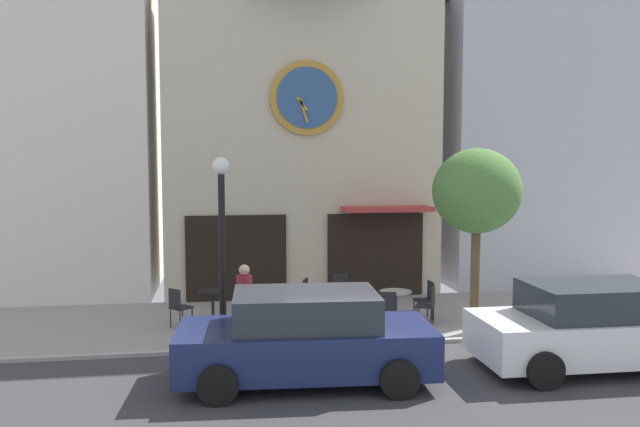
{
  "coord_description": "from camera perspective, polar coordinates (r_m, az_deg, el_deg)",
  "views": [
    {
      "loc": [
        -2.54,
        -12.32,
        3.77
      ],
      "look_at": [
        -0.28,
        2.36,
        2.52
      ],
      "focal_mm": 35.71,
      "sensor_mm": 36.0,
      "label": 1
    }
  ],
  "objects": [
    {
      "name": "ground_plane",
      "position": [
        12.87,
        3.08,
        -12.33
      ],
      "size": [
        26.44,
        10.04,
        0.13
      ],
      "color": "gray"
    },
    {
      "name": "clock_building",
      "position": [
        18.57,
        -1.74,
        9.1
      ],
      "size": [
        7.65,
        4.01,
        10.03
      ],
      "color": "beige",
      "rests_on": "ground_plane"
    },
    {
      "name": "neighbor_building_left",
      "position": [
        19.83,
        -23.52,
        10.1
      ],
      "size": [
        6.07,
        4.1,
        11.46
      ],
      "color": "silver",
      "rests_on": "ground_plane"
    },
    {
      "name": "neighbor_building_right",
      "position": [
        21.74,
        18.22,
        13.51
      ],
      "size": [
        6.04,
        4.28,
        14.29
      ],
      "color": "#B2B2BC",
      "rests_on": "ground_plane"
    },
    {
      "name": "street_lamp",
      "position": [
        13.35,
        -8.77,
        -3.08
      ],
      "size": [
        0.36,
        0.36,
        3.83
      ],
      "color": "black",
      "rests_on": "ground_plane"
    },
    {
      "name": "street_tree",
      "position": [
        14.12,
        13.87,
        1.87
      ],
      "size": [
        1.93,
        1.74,
        4.03
      ],
      "color": "brown",
      "rests_on": "ground_plane"
    },
    {
      "name": "cafe_table_near_door",
      "position": [
        15.14,
        -9.58,
        -7.7
      ],
      "size": [
        0.64,
        0.64,
        0.75
      ],
      "color": "black",
      "rests_on": "ground_plane"
    },
    {
      "name": "cafe_table_center",
      "position": [
        15.34,
        2.02,
        -7.39
      ],
      "size": [
        0.7,
        0.7,
        0.75
      ],
      "color": "black",
      "rests_on": "ground_plane"
    },
    {
      "name": "cafe_table_leftmost",
      "position": [
        15.04,
        6.8,
        -7.66
      ],
      "size": [
        0.74,
        0.74,
        0.73
      ],
      "color": "black",
      "rests_on": "ground_plane"
    },
    {
      "name": "cafe_chair_by_entrance",
      "position": [
        14.21,
        6.04,
        -8.39
      ],
      "size": [
        0.48,
        0.48,
        0.9
      ],
      "color": "black",
      "rests_on": "ground_plane"
    },
    {
      "name": "cafe_chair_facing_wall",
      "position": [
        14.81,
        9.7,
        -7.89
      ],
      "size": [
        0.54,
        0.54,
        0.9
      ],
      "color": "black",
      "rests_on": "ground_plane"
    },
    {
      "name": "cafe_chair_near_lamp",
      "position": [
        16.13,
        1.94,
        -6.78
      ],
      "size": [
        0.42,
        0.42,
        0.9
      ],
      "color": "black",
      "rests_on": "ground_plane"
    },
    {
      "name": "cafe_chair_outer",
      "position": [
        15.38,
        -6.67,
        -7.38
      ],
      "size": [
        0.41,
        0.41,
        0.9
      ],
      "color": "black",
      "rests_on": "ground_plane"
    },
    {
      "name": "cafe_chair_mid_row",
      "position": [
        14.8,
        -0.49,
        -7.83
      ],
      "size": [
        0.51,
        0.51,
        0.9
      ],
      "color": "black",
      "rests_on": "ground_plane"
    },
    {
      "name": "cafe_chair_left_end",
      "position": [
        15.43,
        9.53,
        -7.38
      ],
      "size": [
        0.41,
        0.41,
        0.9
      ],
      "color": "black",
      "rests_on": "ground_plane"
    },
    {
      "name": "cafe_chair_near_tree",
      "position": [
        14.76,
        -12.59,
        -7.98
      ],
      "size": [
        0.56,
        0.56,
        0.9
      ],
      "color": "black",
      "rests_on": "ground_plane"
    },
    {
      "name": "cafe_chair_facing_street",
      "position": [
        15.53,
        -0.97,
        -7.23
      ],
      "size": [
        0.52,
        0.52,
        0.9
      ],
      "color": "black",
      "rests_on": "ground_plane"
    },
    {
      "name": "pedestrian_maroon",
      "position": [
        13.08,
        -6.77,
        -8.06
      ],
      "size": [
        0.45,
        0.45,
        1.67
      ],
      "color": "#2D2D38",
      "rests_on": "ground_plane"
    },
    {
      "name": "parked_car_navy",
      "position": [
        10.98,
        -1.3,
        -11.09
      ],
      "size": [
        4.4,
        2.21,
        1.55
      ],
      "color": "navy",
      "rests_on": "ground_plane"
    },
    {
      "name": "parked_car_white",
      "position": [
        12.7,
        23.36,
        -9.29
      ],
      "size": [
        4.32,
        2.05,
        1.55
      ],
      "color": "white",
      "rests_on": "ground_plane"
    }
  ]
}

